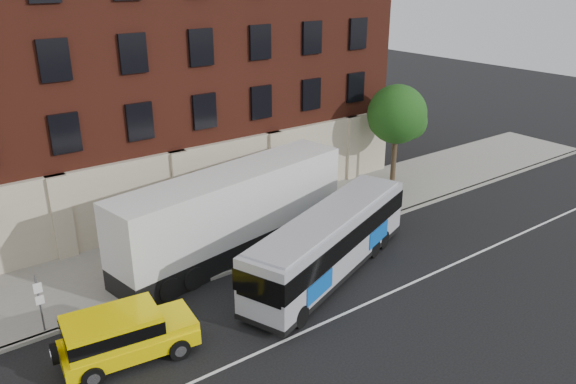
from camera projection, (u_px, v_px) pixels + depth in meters
ground at (325, 333)px, 21.30m from camera, size 120.00×120.00×0.00m
sidewalk at (208, 244)px, 28.00m from camera, size 60.00×6.00×0.15m
kerb at (240, 268)px, 25.76m from camera, size 60.00×0.25×0.15m
lane_line at (317, 326)px, 21.67m from camera, size 60.00×0.12×0.01m
building at (131, 69)px, 31.14m from camera, size 30.00×12.10×15.00m
sign_pole at (40, 301)px, 20.66m from camera, size 0.30×0.20×2.50m
street_tree at (397, 116)px, 34.25m from camera, size 3.60×3.60×6.20m
city_bus at (330, 240)px, 24.84m from camera, size 11.00×6.05×2.98m
yellow_suv at (122, 334)px, 19.48m from camera, size 4.96×2.57×1.85m
shipping_container at (234, 214)px, 26.53m from camera, size 12.63×4.63×4.13m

